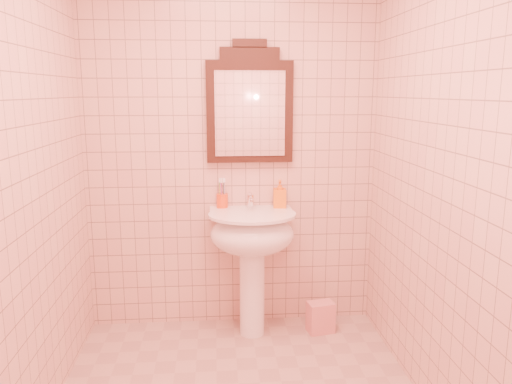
{
  "coord_description": "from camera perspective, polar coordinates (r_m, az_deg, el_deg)",
  "views": [
    {
      "loc": [
        -0.11,
        -2.32,
        1.65
      ],
      "look_at": [
        0.12,
        0.55,
        1.07
      ],
      "focal_mm": 35.0,
      "sensor_mm": 36.0,
      "label": 1
    }
  ],
  "objects": [
    {
      "name": "faucet",
      "position": [
        3.42,
        -0.62,
        -0.95
      ],
      "size": [
        0.04,
        0.16,
        0.11
      ],
      "color": "white",
      "rests_on": "pedestal_sink"
    },
    {
      "name": "soap_dispenser",
      "position": [
        3.44,
        2.73,
        -0.21
      ],
      "size": [
        0.1,
        0.1,
        0.19
      ],
      "primitive_type": "imported",
      "rotation": [
        0.0,
        0.0,
        -0.1
      ],
      "color": "orange",
      "rests_on": "pedestal_sink"
    },
    {
      "name": "back_wall",
      "position": [
        3.45,
        -2.81,
        4.7
      ],
      "size": [
        2.0,
        0.02,
        2.5
      ],
      "primitive_type": "cube",
      "color": "beige",
      "rests_on": "floor"
    },
    {
      "name": "towel",
      "position": [
        3.61,
        7.39,
        -14.0
      ],
      "size": [
        0.2,
        0.15,
        0.22
      ],
      "primitive_type": "cube",
      "rotation": [
        0.0,
        0.0,
        0.19
      ],
      "color": "pink",
      "rests_on": "floor"
    },
    {
      "name": "mirror",
      "position": [
        3.41,
        -0.72,
        9.73
      ],
      "size": [
        0.58,
        0.06,
        0.82
      ],
      "color": "black",
      "rests_on": "back_wall"
    },
    {
      "name": "toothbrush_cup",
      "position": [
        3.45,
        -3.88,
        -0.95
      ],
      "size": [
        0.08,
        0.08,
        0.18
      ],
      "rotation": [
        0.0,
        0.0,
        -0.08
      ],
      "color": "#E44413",
      "rests_on": "pedestal_sink"
    },
    {
      "name": "pedestal_sink",
      "position": [
        3.35,
        -0.45,
        -5.77
      ],
      "size": [
        0.58,
        0.58,
        0.86
      ],
      "color": "white",
      "rests_on": "floor"
    }
  ]
}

